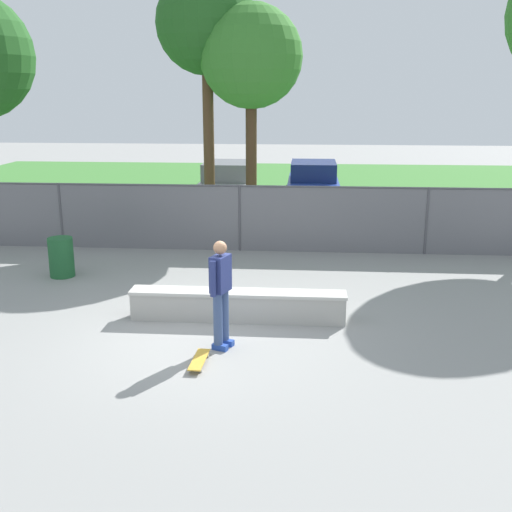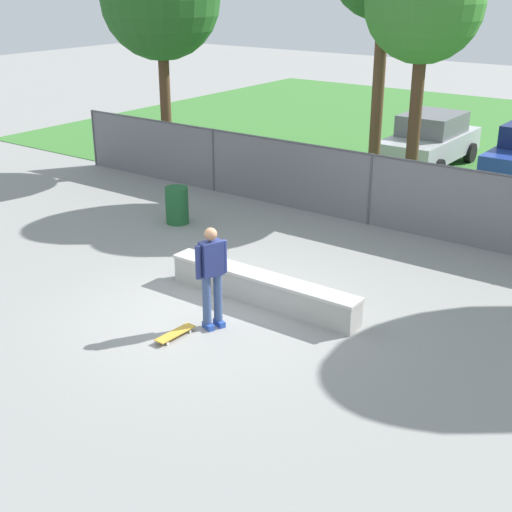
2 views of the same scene
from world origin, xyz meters
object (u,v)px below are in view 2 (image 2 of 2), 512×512
tree_near_left (161,0)px  car_silver (430,140)px  trash_bin (177,205)px  skateboard (175,333)px  tree_mid (424,5)px  concrete_ledge (262,289)px  skateboarder (212,273)px

tree_near_left → car_silver: (6.29, 5.23, -4.16)m
tree_near_left → trash_bin: bearing=-44.8°
skateboard → tree_mid: tree_mid is taller
skateboard → tree_mid: (0.05, 9.07, 4.93)m
concrete_ledge → tree_mid: bearing=92.8°
concrete_ledge → skateboarder: 1.48m
concrete_ledge → tree_mid: 8.54m
tree_near_left → trash_bin: size_ratio=7.44×
skateboarder → trash_bin: size_ratio=2.01×
skateboard → tree_near_left: bearing=133.2°
concrete_ledge → tree_near_left: tree_near_left is taller
concrete_ledge → skateboarder: skateboarder is taller
concrete_ledge → car_silver: car_silver is taller
concrete_ledge → trash_bin: bearing=150.4°
tree_near_left → skateboard: bearing=-46.8°
concrete_ledge → trash_bin: 4.97m
skateboard → car_silver: car_silver is taller
skateboarder → trash_bin: skateboarder is taller
tree_mid → concrete_ledge: bearing=-87.2°
skateboard → trash_bin: (-3.92, 4.42, 0.38)m
tree_mid → car_silver: (-1.23, 4.12, -4.17)m
concrete_ledge → skateboarder: bearing=-96.0°
tree_near_left → car_silver: bearing=39.8°
tree_near_left → skateboarder: bearing=-43.2°
concrete_ledge → skateboard: size_ratio=4.95×
skateboarder → tree_mid: size_ratio=0.28×
tree_near_left → tree_mid: bearing=8.4°
trash_bin → tree_near_left: bearing=135.2°
concrete_ledge → skateboard: bearing=-101.5°
skateboarder → tree_near_left: bearing=136.8°
tree_mid → car_silver: bearing=106.7°
tree_near_left → car_silver: tree_near_left is taller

